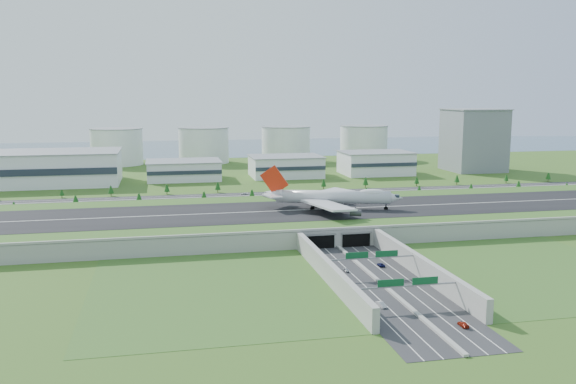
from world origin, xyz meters
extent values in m
plane|color=#2D5D1D|center=(0.00, 0.00, 0.00)|extent=(1200.00, 1200.00, 0.00)
cube|color=gray|center=(0.00, 0.00, 4.00)|extent=(520.00, 100.00, 8.00)
cube|color=#335A1F|center=(0.00, 0.00, 8.08)|extent=(520.00, 100.00, 0.16)
cube|color=black|center=(0.00, 0.00, 8.22)|extent=(520.00, 58.00, 0.12)
cube|color=silver|center=(0.00, 0.00, 8.30)|extent=(520.00, 0.90, 0.02)
cube|color=gray|center=(0.00, -49.40, 8.60)|extent=(520.00, 1.20, 1.20)
cube|color=#28282B|center=(0.00, -110.00, 0.06)|extent=(34.00, 120.00, 0.12)
cube|color=gray|center=(0.00, -110.00, 0.45)|extent=(1.60, 120.00, 0.90)
cube|color=gray|center=(-18.20, -100.00, 4.00)|extent=(2.40, 100.00, 8.00)
cube|color=gray|center=(18.20, -100.00, 4.00)|extent=(2.40, 100.00, 8.00)
cube|color=black|center=(-8.50, -50.20, 3.20)|extent=(13.00, 1.20, 6.00)
cube|color=black|center=(8.50, -50.20, 3.20)|extent=(13.00, 1.20, 6.00)
cylinder|color=gray|center=(-19.00, -95.00, 3.50)|extent=(0.70, 0.70, 7.00)
cylinder|color=gray|center=(19.00, -95.00, 3.50)|extent=(0.70, 0.70, 7.00)
cube|color=gray|center=(0.00, -95.00, 7.20)|extent=(38.00, 0.50, 0.50)
cube|color=#0C4C23|center=(-6.00, -95.10, 8.60)|extent=(9.00, 0.30, 2.40)
cube|color=#0C4C23|center=(6.00, -95.10, 8.60)|extent=(9.00, 0.30, 2.40)
cylinder|color=gray|center=(-19.00, -130.00, 3.50)|extent=(0.70, 0.70, 7.00)
cylinder|color=gray|center=(19.00, -130.00, 3.50)|extent=(0.70, 0.70, 7.00)
cube|color=gray|center=(0.00, -130.00, 7.20)|extent=(38.00, 0.50, 0.50)
cube|color=#0C4C23|center=(-6.00, -130.10, 8.60)|extent=(9.00, 0.30, 2.40)
cube|color=#0C4C23|center=(6.00, -130.10, 8.60)|extent=(9.00, 0.30, 2.40)
cube|color=#28282B|center=(0.00, 95.00, 0.06)|extent=(560.00, 36.00, 0.12)
cylinder|color=#3D2819|center=(-164.78, 73.00, 1.04)|extent=(0.50, 0.50, 2.08)
cone|color=#113F14|center=(-164.78, 73.00, 3.70)|extent=(3.23, 3.23, 4.16)
cylinder|color=#3D2819|center=(-129.54, 73.00, 1.49)|extent=(0.50, 0.50, 2.99)
cone|color=#113F14|center=(-129.54, 73.00, 5.31)|extent=(4.65, 4.65, 5.97)
cylinder|color=#3D2819|center=(-92.07, 73.00, 1.50)|extent=(0.50, 0.50, 3.00)
cone|color=#113F14|center=(-92.07, 73.00, 5.33)|extent=(4.66, 4.66, 6.00)
cylinder|color=#3D2819|center=(-52.00, 73.00, 1.46)|extent=(0.50, 0.50, 2.93)
cone|color=#113F14|center=(-52.00, 73.00, 5.21)|extent=(4.56, 4.56, 5.86)
cylinder|color=#3D2819|center=(-21.27, 73.00, 1.51)|extent=(0.50, 0.50, 3.02)
cone|color=#113F14|center=(-21.27, 73.00, 5.36)|extent=(4.69, 4.69, 6.03)
cylinder|color=#3D2819|center=(17.57, 73.00, 1.09)|extent=(0.50, 0.50, 2.18)
cone|color=#113F14|center=(17.57, 73.00, 3.88)|extent=(3.39, 3.39, 4.36)
cylinder|color=#3D2819|center=(56.08, 73.00, 1.27)|extent=(0.50, 0.50, 2.54)
cone|color=#113F14|center=(56.08, 73.00, 4.52)|extent=(3.96, 3.96, 5.09)
cylinder|color=#3D2819|center=(94.03, 73.00, 1.30)|extent=(0.50, 0.50, 2.59)
cone|color=#113F14|center=(94.03, 73.00, 4.60)|extent=(4.03, 4.03, 5.18)
cylinder|color=#3D2819|center=(132.55, 73.00, 1.33)|extent=(0.50, 0.50, 2.67)
cone|color=#113F14|center=(132.55, 73.00, 4.75)|extent=(4.15, 4.15, 5.34)
cylinder|color=#3D2819|center=(169.23, 73.00, 1.52)|extent=(0.50, 0.50, 3.03)
cone|color=#113F14|center=(169.23, 73.00, 5.39)|extent=(4.72, 4.72, 6.07)
cylinder|color=#3D2819|center=(207.86, 73.00, 1.04)|extent=(0.50, 0.50, 2.08)
cone|color=#113F14|center=(207.86, 73.00, 3.70)|extent=(3.24, 3.24, 4.17)
cylinder|color=#3D2819|center=(-144.13, 117.00, 1.02)|extent=(0.50, 0.50, 2.03)
cone|color=#113F14|center=(-144.13, 117.00, 3.61)|extent=(3.16, 3.16, 4.06)
cylinder|color=#3D2819|center=(-112.18, 117.00, 1.31)|extent=(0.50, 0.50, 2.62)
cone|color=#113F14|center=(-112.18, 117.00, 4.65)|extent=(4.07, 4.07, 5.23)
cylinder|color=#3D2819|center=(-74.58, 117.00, 1.26)|extent=(0.50, 0.50, 2.52)
cone|color=#113F14|center=(-74.58, 117.00, 4.48)|extent=(3.92, 3.92, 5.04)
cylinder|color=#3D2819|center=(-39.21, 117.00, 1.35)|extent=(0.50, 0.50, 2.71)
cone|color=#113F14|center=(-39.21, 117.00, 4.81)|extent=(4.21, 4.21, 5.41)
cylinder|color=#3D2819|center=(2.56, 117.00, 1.39)|extent=(0.50, 0.50, 2.77)
cone|color=#113F14|center=(2.56, 117.00, 4.93)|extent=(4.31, 4.31, 5.55)
cylinder|color=#3D2819|center=(38.38, 117.00, 1.31)|extent=(0.50, 0.50, 2.63)
cone|color=#113F14|center=(38.38, 117.00, 4.67)|extent=(4.09, 4.09, 5.26)
cylinder|color=#3D2819|center=(70.71, 117.00, 1.40)|extent=(0.50, 0.50, 2.80)
cone|color=#113F14|center=(70.71, 117.00, 4.98)|extent=(4.36, 4.36, 5.60)
cylinder|color=#3D2819|center=(111.49, 117.00, 1.26)|extent=(0.50, 0.50, 2.52)
cone|color=#113F14|center=(111.49, 117.00, 4.47)|extent=(3.91, 3.91, 5.03)
cylinder|color=#3D2819|center=(144.62, 117.00, 1.32)|extent=(0.50, 0.50, 2.65)
cone|color=#113F14|center=(144.62, 117.00, 4.71)|extent=(4.12, 4.12, 5.29)
cylinder|color=#3D2819|center=(186.56, 117.00, 1.19)|extent=(0.50, 0.50, 2.38)
cone|color=#113F14|center=(186.56, 117.00, 4.23)|extent=(3.71, 3.71, 4.76)
cylinder|color=#3D2819|center=(223.56, 117.00, 1.30)|extent=(0.50, 0.50, 2.61)
cone|color=#113F14|center=(223.56, 117.00, 4.64)|extent=(4.06, 4.06, 5.22)
cube|color=silver|center=(-170.00, 185.00, 12.50)|extent=(120.00, 60.00, 25.00)
cube|color=silver|center=(-60.00, 190.00, 7.50)|extent=(58.00, 42.00, 15.00)
cube|color=silver|center=(25.00, 190.00, 8.50)|extent=(58.00, 42.00, 17.00)
cube|color=silver|center=(105.00, 190.00, 9.50)|extent=(58.00, 42.00, 19.00)
cube|color=slate|center=(200.00, 195.00, 27.50)|extent=(46.00, 46.00, 55.00)
cylinder|color=white|center=(-120.00, 310.00, 17.50)|extent=(50.00, 50.00, 35.00)
cylinder|color=white|center=(-35.00, 310.00, 17.50)|extent=(50.00, 50.00, 35.00)
cylinder|color=white|center=(50.00, 310.00, 17.50)|extent=(50.00, 50.00, 35.00)
cylinder|color=white|center=(135.00, 310.00, 17.50)|extent=(50.00, 50.00, 35.00)
cube|color=#3B5870|center=(0.00, 480.00, 0.03)|extent=(1200.00, 260.00, 0.06)
cylinder|color=silver|center=(11.87, 0.20, 14.63)|extent=(60.66, 24.65, 7.01)
cone|color=silver|center=(43.27, -9.42, 14.63)|extent=(10.42, 9.26, 7.01)
cone|color=silver|center=(-19.53, 9.82, 15.07)|extent=(12.52, 9.90, 7.01)
ellipsoid|color=silver|center=(31.80, -5.90, 17.15)|extent=(15.88, 9.59, 4.31)
cube|color=silver|center=(4.33, -16.95, 13.53)|extent=(22.26, 35.41, 1.73)
cube|color=silver|center=(15.23, 18.64, 13.53)|extent=(34.15, 32.30, 1.73)
cylinder|color=#38383D|center=(13.02, -13.89, 11.13)|extent=(6.40, 4.81, 3.28)
cylinder|color=#38383D|center=(15.59, -27.27, 11.13)|extent=(6.40, 4.81, 3.28)
cylinder|color=#38383D|center=(20.71, 11.23, 11.13)|extent=(6.40, 4.81, 3.28)
cylinder|color=#38383D|center=(30.34, 20.88, 11.13)|extent=(6.40, 4.81, 3.28)
cube|color=silver|center=(-20.57, 2.70, 15.94)|extent=(9.10, 13.21, 0.66)
cube|color=silver|center=(-16.40, 16.30, 15.94)|extent=(13.29, 13.01, 0.66)
cube|color=red|center=(-18.48, 9.50, 23.39)|extent=(15.21, 5.51, 16.41)
cylinder|color=black|center=(38.92, -8.08, 8.88)|extent=(2.08, 0.77, 2.08)
cylinder|color=black|center=(6.66, -1.86, 8.88)|extent=(2.08, 0.77, 2.08)
cylinder|color=black|center=(8.71, 4.83, 8.88)|extent=(2.08, 0.77, 2.08)
cylinder|color=black|center=(0.38, 0.06, 8.88)|extent=(2.08, 0.77, 2.08)
cylinder|color=black|center=(2.43, 6.76, 8.88)|extent=(2.08, 0.77, 2.08)
imported|color=silver|center=(-7.91, -87.77, 0.79)|extent=(1.89, 4.03, 1.33)
imported|color=silver|center=(-8.51, -128.51, 0.93)|extent=(2.50, 5.15, 1.62)
imported|color=#0C103D|center=(8.30, -83.27, 0.78)|extent=(2.34, 4.80, 1.31)
imported|color=maroon|center=(9.64, -149.88, 0.84)|extent=(2.07, 5.00, 1.44)
imported|color=#5B5A60|center=(-117.54, 85.17, 0.94)|extent=(5.05, 2.55, 1.65)
imported|color=black|center=(67.01, 101.36, 0.81)|extent=(4.41, 2.60, 1.37)
imported|color=#A2A2A6|center=(171.59, 87.67, 0.95)|extent=(6.19, 3.20, 1.67)
imported|color=silver|center=(-22.33, 103.73, 0.87)|extent=(5.39, 2.83, 1.49)
camera|label=1|loc=(-78.05, -310.00, 69.66)|focal=38.00mm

